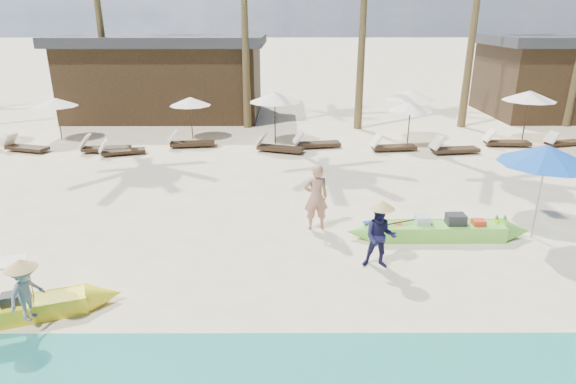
{
  "coord_description": "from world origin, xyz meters",
  "views": [
    {
      "loc": [
        -1.4,
        -9.61,
        5.29
      ],
      "look_at": [
        -1.37,
        2.0,
        1.02
      ],
      "focal_mm": 30.0,
      "sensor_mm": 36.0,
      "label": 1
    }
  ],
  "objects_px": {
    "yellow_canoe": "(3,312)",
    "blue_umbrella": "(547,155)",
    "green_canoe": "(438,230)",
    "tourist": "(316,197)"
  },
  "relations": [
    {
      "from": "yellow_canoe",
      "to": "blue_umbrella",
      "type": "xyz_separation_m",
      "value": [
        11.4,
        3.55,
        1.98
      ]
    },
    {
      "from": "yellow_canoe",
      "to": "blue_umbrella",
      "type": "bearing_deg",
      "value": -3.0
    },
    {
      "from": "green_canoe",
      "to": "blue_umbrella",
      "type": "height_order",
      "value": "blue_umbrella"
    },
    {
      "from": "green_canoe",
      "to": "blue_umbrella",
      "type": "bearing_deg",
      "value": 0.84
    },
    {
      "from": "tourist",
      "to": "yellow_canoe",
      "type": "bearing_deg",
      "value": 25.7
    },
    {
      "from": "green_canoe",
      "to": "yellow_canoe",
      "type": "bearing_deg",
      "value": -159.2
    },
    {
      "from": "blue_umbrella",
      "to": "tourist",
      "type": "bearing_deg",
      "value": 174.1
    },
    {
      "from": "green_canoe",
      "to": "yellow_canoe",
      "type": "distance_m",
      "value": 9.65
    },
    {
      "from": "tourist",
      "to": "blue_umbrella",
      "type": "bearing_deg",
      "value": 165.12
    },
    {
      "from": "green_canoe",
      "to": "yellow_canoe",
      "type": "height_order",
      "value": "yellow_canoe"
    }
  ]
}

